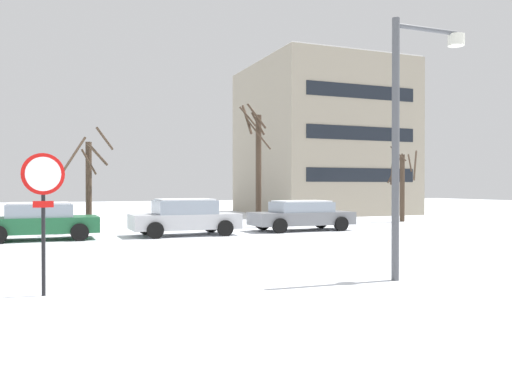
% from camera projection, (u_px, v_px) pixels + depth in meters
% --- Properties ---
extents(ground_plane, '(120.00, 120.00, 0.00)m').
position_uv_depth(ground_plane, '(124.00, 278.00, 11.50)').
color(ground_plane, white).
extents(road_surface, '(80.00, 9.29, 0.00)m').
position_uv_depth(road_surface, '(105.00, 257.00, 14.88)').
color(road_surface, silver).
rests_on(road_surface, ground).
extents(stop_sign, '(0.75, 0.19, 2.58)m').
position_uv_depth(stop_sign, '(43.00, 196.00, 9.67)').
color(stop_sign, black).
rests_on(stop_sign, ground).
extents(street_lamp, '(1.87, 0.36, 5.51)m').
position_uv_depth(street_lamp, '(409.00, 120.00, 11.32)').
color(street_lamp, '#4C4F54').
rests_on(street_lamp, ground).
extents(parked_car_green, '(4.14, 2.17, 1.38)m').
position_uv_depth(parked_car_green, '(39.00, 221.00, 19.67)').
color(parked_car_green, '#1E6038').
rests_on(parked_car_green, ground).
extents(parked_car_silver, '(4.30, 2.15, 1.48)m').
position_uv_depth(parked_car_silver, '(185.00, 217.00, 21.50)').
color(parked_car_silver, silver).
rests_on(parked_car_silver, ground).
extents(parked_car_gray, '(4.60, 2.08, 1.34)m').
position_uv_depth(parked_car_gray, '(302.00, 215.00, 23.84)').
color(parked_car_gray, slate).
rests_on(parked_car_gray, ground).
extents(tree_far_left, '(1.88, 1.88, 4.23)m').
position_uv_depth(tree_far_left, '(402.00, 183.00, 29.92)').
color(tree_far_left, '#423326').
rests_on(tree_far_left, ground).
extents(tree_far_right, '(2.15, 2.14, 4.41)m').
position_uv_depth(tree_far_right, '(89.00, 180.00, 22.53)').
color(tree_far_right, '#423326').
rests_on(tree_far_right, ground).
extents(tree_far_mid, '(1.21, 1.47, 5.94)m').
position_uv_depth(tree_far_mid, '(258.00, 164.00, 25.66)').
color(tree_far_mid, '#423326').
rests_on(tree_far_mid, ground).
extents(building_far_right, '(10.16, 10.92, 10.98)m').
position_uv_depth(building_far_right, '(321.00, 139.00, 39.79)').
color(building_far_right, '#9E937F').
rests_on(building_far_right, ground).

